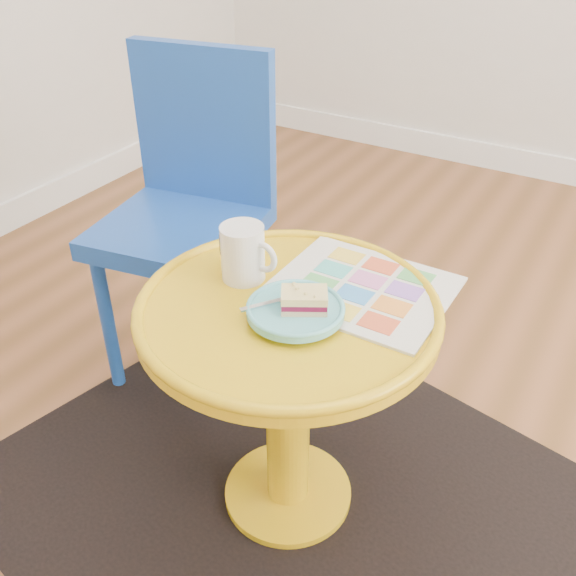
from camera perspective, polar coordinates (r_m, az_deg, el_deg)
The scene contains 10 objects.
floor at distance 1.61m, azimuth 15.13°, elevation -18.05°, with size 4.00×4.00×0.00m, color brown.
room_walls at distance 2.60m, azimuth 1.24°, elevation 6.66°, with size 4.00×4.00×4.00m.
rug at distance 1.57m, azimuth -0.00°, elevation -17.92°, with size 1.30×1.10×0.01m, color black.
side_table at distance 1.29m, azimuth -0.00°, elevation -7.15°, with size 0.57×0.57×0.54m.
chair at distance 1.71m, azimuth -8.68°, elevation 7.73°, with size 0.45×0.45×0.87m.
newspaper at distance 1.25m, azimuth 6.53°, elevation -0.03°, with size 0.33×0.28×0.01m, color silver.
mug at distance 1.25m, azimuth -3.95°, elevation 3.25°, with size 0.12×0.09×0.11m.
plate at distance 1.16m, azimuth 0.67°, elevation -2.02°, with size 0.18×0.18×0.02m.
cake_slice at distance 1.14m, azimuth 1.45°, elevation -1.07°, with size 0.10×0.09×0.04m.
fork at distance 1.17m, azimuth -0.69°, elevation -1.11°, with size 0.09×0.13×0.00m.
Camera 1 is at (0.15, -1.03, 1.23)m, focal length 40.00 mm.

